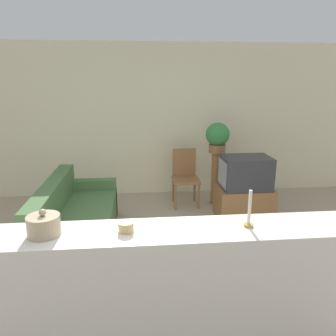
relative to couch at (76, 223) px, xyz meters
name	(u,v)px	position (x,y,z in m)	size (l,w,h in m)	color
ground_plane	(154,318)	(0.91, -1.48, -0.29)	(14.00, 14.00, 0.00)	tan
wall_back	(143,121)	(0.91, 1.95, 1.06)	(9.00, 0.06, 2.70)	beige
couch	(76,223)	(0.00, 0.00, 0.00)	(0.83, 1.93, 0.82)	#476B3D
tv_stand	(244,203)	(2.42, 0.64, -0.06)	(0.84, 0.54, 0.47)	olive
television	(245,173)	(2.42, 0.64, 0.42)	(0.72, 0.51, 0.49)	#333338
wooden_chair	(185,174)	(1.60, 1.29, 0.23)	(0.44, 0.44, 0.94)	olive
plant_stand	(216,178)	(2.13, 1.27, 0.16)	(0.16, 0.16, 0.90)	olive
potted_plant	(217,136)	(2.13, 1.27, 0.87)	(0.39, 0.39, 0.50)	#8E5B3D
foreground_counter	(155,293)	(0.91, -1.84, 0.22)	(3.00, 0.44, 1.03)	silver
decorative_bowl	(44,225)	(0.16, -1.84, 0.81)	(0.22, 0.22, 0.19)	tan
candle_jar	(126,227)	(0.71, -1.84, 0.77)	(0.11, 0.11, 0.07)	tan
candlestick	(249,214)	(1.60, -1.84, 0.83)	(0.07, 0.07, 0.28)	#B7933D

